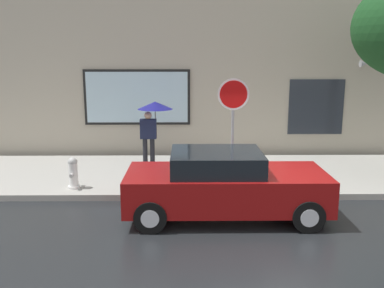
{
  "coord_description": "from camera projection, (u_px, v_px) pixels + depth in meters",
  "views": [
    {
      "loc": [
        -1.67,
        -8.43,
        3.35
      ],
      "look_at": [
        -1.56,
        1.8,
        1.2
      ],
      "focal_mm": 39.43,
      "sensor_mm": 36.0,
      "label": 1
    }
  ],
  "objects": [
    {
      "name": "fire_hydrant",
      "position": [
        73.0,
        173.0,
        10.31
      ],
      "size": [
        0.3,
        0.44,
        0.78
      ],
      "color": "white",
      "rests_on": "sidewalk"
    },
    {
      "name": "building_facade",
      "position": [
        238.0,
        51.0,
        13.62
      ],
      "size": [
        20.0,
        0.67,
        7.0
      ],
      "color": "#B2A893",
      "rests_on": "ground"
    },
    {
      "name": "ground_plane",
      "position": [
        266.0,
        216.0,
        8.96
      ],
      "size": [
        60.0,
        60.0,
        0.0
      ],
      "primitive_type": "plane",
      "color": "black"
    },
    {
      "name": "pedestrian_with_umbrella",
      "position": [
        153.0,
        114.0,
        12.23
      ],
      "size": [
        1.02,
        1.02,
        1.9
      ],
      "color": "black",
      "rests_on": "sidewalk"
    },
    {
      "name": "sidewalk",
      "position": [
        247.0,
        174.0,
        11.88
      ],
      "size": [
        20.0,
        4.0,
        0.15
      ],
      "primitive_type": "cube",
      "color": "#A3A099",
      "rests_on": "ground"
    },
    {
      "name": "stop_sign",
      "position": [
        233.0,
        111.0,
        10.14
      ],
      "size": [
        0.76,
        0.1,
        2.68
      ],
      "color": "gray",
      "rests_on": "sidewalk"
    },
    {
      "name": "parked_car",
      "position": [
        224.0,
        185.0,
        8.79
      ],
      "size": [
        4.14,
        1.83,
        1.42
      ],
      "color": "maroon",
      "rests_on": "ground"
    }
  ]
}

